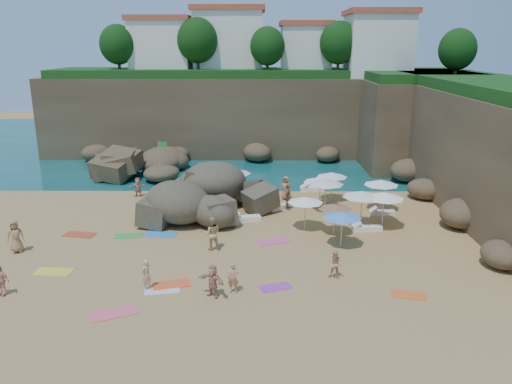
{
  "coord_description": "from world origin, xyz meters",
  "views": [
    {
      "loc": [
        2.2,
        -27.98,
        11.16
      ],
      "look_at": [
        2.0,
        3.0,
        2.0
      ],
      "focal_mm": 35.0,
      "sensor_mm": 36.0,
      "label": 1
    }
  ],
  "objects_px": {
    "rock_outcrop": "(214,213)",
    "person_stand_4": "(286,188)",
    "parasol_1": "(320,180)",
    "person_stand_3": "(288,197)",
    "parasol_2": "(381,182)",
    "person_stand_6": "(146,275)",
    "person_stand_2": "(224,184)",
    "person_stand_1": "(212,233)",
    "parasol_0": "(235,171)",
    "lounger_0": "(208,207)",
    "flag_pole": "(161,156)",
    "person_stand_5": "(138,187)"
  },
  "relations": [
    {
      "from": "lounger_0",
      "to": "person_stand_2",
      "type": "relative_size",
      "value": 1.16
    },
    {
      "from": "rock_outcrop",
      "to": "person_stand_3",
      "type": "relative_size",
      "value": 4.08
    },
    {
      "from": "parasol_0",
      "to": "person_stand_6",
      "type": "relative_size",
      "value": 1.6
    },
    {
      "from": "flag_pole",
      "to": "parasol_0",
      "type": "xyz_separation_m",
      "value": [
        6.35,
        -4.33,
        -0.18
      ]
    },
    {
      "from": "parasol_1",
      "to": "person_stand_2",
      "type": "bearing_deg",
      "value": 156.78
    },
    {
      "from": "flag_pole",
      "to": "person_stand_5",
      "type": "distance_m",
      "value": 4.43
    },
    {
      "from": "rock_outcrop",
      "to": "person_stand_6",
      "type": "bearing_deg",
      "value": -101.08
    },
    {
      "from": "flag_pole",
      "to": "lounger_0",
      "type": "distance_m",
      "value": 8.53
    },
    {
      "from": "flag_pole",
      "to": "person_stand_2",
      "type": "distance_m",
      "value": 6.7
    },
    {
      "from": "person_stand_1",
      "to": "person_stand_6",
      "type": "xyz_separation_m",
      "value": [
        -2.69,
        -4.84,
        -0.22
      ]
    },
    {
      "from": "rock_outcrop",
      "to": "person_stand_6",
      "type": "relative_size",
      "value": 5.06
    },
    {
      "from": "parasol_0",
      "to": "person_stand_2",
      "type": "bearing_deg",
      "value": 136.78
    },
    {
      "from": "parasol_0",
      "to": "person_stand_2",
      "type": "distance_m",
      "value": 1.68
    },
    {
      "from": "parasol_1",
      "to": "person_stand_2",
      "type": "distance_m",
      "value": 7.69
    },
    {
      "from": "person_stand_6",
      "to": "person_stand_1",
      "type": "bearing_deg",
      "value": -179.27
    },
    {
      "from": "parasol_0",
      "to": "lounger_0",
      "type": "distance_m",
      "value": 3.69
    },
    {
      "from": "person_stand_4",
      "to": "parasol_0",
      "type": "bearing_deg",
      "value": -165.74
    },
    {
      "from": "person_stand_5",
      "to": "person_stand_6",
      "type": "bearing_deg",
      "value": -84.1
    },
    {
      "from": "rock_outcrop",
      "to": "person_stand_4",
      "type": "distance_m",
      "value": 6.09
    },
    {
      "from": "person_stand_2",
      "to": "person_stand_6",
      "type": "bearing_deg",
      "value": 87.77
    },
    {
      "from": "parasol_1",
      "to": "person_stand_4",
      "type": "bearing_deg",
      "value": 140.54
    },
    {
      "from": "parasol_2",
      "to": "person_stand_3",
      "type": "distance_m",
      "value": 6.51
    },
    {
      "from": "person_stand_5",
      "to": "person_stand_2",
      "type": "bearing_deg",
      "value": -4.44
    },
    {
      "from": "person_stand_2",
      "to": "parasol_2",
      "type": "bearing_deg",
      "value": 168.66
    },
    {
      "from": "person_stand_2",
      "to": "person_stand_4",
      "type": "bearing_deg",
      "value": 174.41
    },
    {
      "from": "rock_outcrop",
      "to": "parasol_1",
      "type": "distance_m",
      "value": 7.82
    },
    {
      "from": "person_stand_5",
      "to": "person_stand_6",
      "type": "relative_size",
      "value": 1.0
    },
    {
      "from": "person_stand_3",
      "to": "person_stand_1",
      "type": "bearing_deg",
      "value": 164.87
    },
    {
      "from": "parasol_0",
      "to": "lounger_0",
      "type": "xyz_separation_m",
      "value": [
        -1.8,
        -2.57,
        -1.95
      ]
    },
    {
      "from": "flag_pole",
      "to": "person_stand_6",
      "type": "relative_size",
      "value": 2.37
    },
    {
      "from": "lounger_0",
      "to": "person_stand_6",
      "type": "bearing_deg",
      "value": -127.58
    },
    {
      "from": "rock_outcrop",
      "to": "lounger_0",
      "type": "height_order",
      "value": "rock_outcrop"
    },
    {
      "from": "parasol_0",
      "to": "person_stand_3",
      "type": "distance_m",
      "value": 4.83
    },
    {
      "from": "person_stand_2",
      "to": "person_stand_3",
      "type": "relative_size",
      "value": 0.94
    },
    {
      "from": "person_stand_3",
      "to": "rock_outcrop",
      "type": "bearing_deg",
      "value": 116.4
    },
    {
      "from": "flag_pole",
      "to": "parasol_0",
      "type": "distance_m",
      "value": 7.69
    },
    {
      "from": "parasol_1",
      "to": "parasol_2",
      "type": "xyz_separation_m",
      "value": [
        4.1,
        -0.78,
        0.01
      ]
    },
    {
      "from": "person_stand_5",
      "to": "person_stand_4",
      "type": "bearing_deg",
      "value": -11.71
    },
    {
      "from": "parasol_0",
      "to": "parasol_2",
      "type": "relative_size",
      "value": 1.02
    },
    {
      "from": "person_stand_2",
      "to": "rock_outcrop",
      "type": "bearing_deg",
      "value": 91.38
    },
    {
      "from": "flag_pole",
      "to": "person_stand_6",
      "type": "xyz_separation_m",
      "value": [
        2.85,
        -19.05,
        -1.53
      ]
    },
    {
      "from": "parasol_1",
      "to": "parasol_2",
      "type": "bearing_deg",
      "value": -10.83
    },
    {
      "from": "rock_outcrop",
      "to": "flag_pole",
      "type": "relative_size",
      "value": 2.14
    },
    {
      "from": "flag_pole",
      "to": "person_stand_4",
      "type": "relative_size",
      "value": 2.01
    },
    {
      "from": "parasol_0",
      "to": "parasol_1",
      "type": "relative_size",
      "value": 1.03
    },
    {
      "from": "parasol_0",
      "to": "person_stand_6",
      "type": "bearing_deg",
      "value": -103.39
    },
    {
      "from": "person_stand_2",
      "to": "person_stand_3",
      "type": "height_order",
      "value": "person_stand_3"
    },
    {
      "from": "rock_outcrop",
      "to": "parasol_1",
      "type": "height_order",
      "value": "parasol_1"
    },
    {
      "from": "parasol_1",
      "to": "person_stand_3",
      "type": "relative_size",
      "value": 1.26
    },
    {
      "from": "person_stand_1",
      "to": "person_stand_4",
      "type": "bearing_deg",
      "value": -118.95
    }
  ]
}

